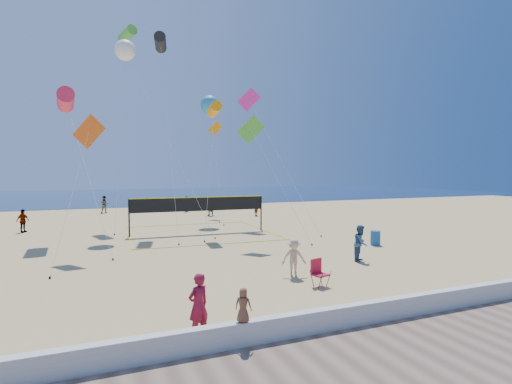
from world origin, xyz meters
name	(u,v)px	position (x,y,z in m)	size (l,w,h in m)	color
ground	(273,298)	(0.00, 0.00, 0.00)	(120.00, 120.00, 0.00)	tan
ocean	(125,195)	(0.00, 62.00, 0.01)	(140.00, 50.00, 0.03)	#10264F
seawall	(321,320)	(0.00, -3.00, 0.30)	(32.00, 0.30, 0.60)	silver
boardwalk	(369,364)	(0.00, -5.00, 0.01)	(32.00, 3.60, 0.03)	#786151
woman	(198,306)	(-3.12, -2.13, 0.84)	(0.61, 0.40, 1.67)	maroon
toddler	(243,305)	(-2.23, -3.04, 1.02)	(0.41, 0.27, 0.84)	brown
bystander_a	(361,243)	(6.24, 3.48, 0.86)	(0.84, 0.65, 1.72)	#2D4C72
bystander_b	(294,258)	(1.97, 2.23, 0.78)	(1.00, 0.58, 1.55)	tan
far_person_0	(23,221)	(-10.02, 19.92, 0.81)	(0.95, 0.39, 1.62)	gray
far_person_1	(211,207)	(5.00, 24.82, 0.86)	(1.59, 0.51, 1.71)	gray
far_person_2	(256,208)	(9.06, 23.16, 0.74)	(0.54, 0.35, 1.48)	gray
far_person_3	(105,204)	(-4.28, 31.45, 0.88)	(0.85, 0.67, 1.76)	gray
far_person_4	(187,204)	(3.76, 29.52, 0.82)	(1.06, 0.61, 1.63)	gray
camp_chair	(318,271)	(2.17, 0.66, 0.57)	(0.66, 0.77, 1.12)	#B4142C
trash_barrel	(375,238)	(9.57, 6.49, 0.42)	(0.55, 0.55, 0.83)	#175196
volleyball_net	(199,208)	(1.29, 14.84, 1.73)	(9.78, 9.63, 2.52)	black
kite_0	(66,100)	(-6.93, 15.97, 8.76)	(2.88, 9.11, 9.43)	#E12547
kite_1	(160,43)	(-0.58, 18.58, 13.83)	(1.24, 8.83, 14.40)	black
kite_2	(214,109)	(2.24, 14.20, 8.46)	(2.02, 3.88, 8.95)	#FF9409
kite_3	(88,136)	(-5.68, 10.30, 6.07)	(2.42, 5.36, 7.24)	#E55915
kite_4	(254,134)	(3.34, 9.88, 6.45)	(3.79, 2.47, 7.60)	green
kite_5	(252,105)	(6.34, 17.53, 9.51)	(2.90, 8.16, 10.94)	#E82B9E
kite_6	(125,50)	(-3.11, 18.22, 12.87)	(5.56, 6.85, 13.60)	white
kite_7	(210,105)	(3.89, 21.02, 9.90)	(1.90, 4.28, 10.69)	teal
kite_8	(128,35)	(-2.50, 23.23, 15.61)	(2.46, 8.28, 16.20)	green
kite_9	(215,134)	(5.56, 24.93, 7.81)	(2.04, 6.01, 9.13)	#FF9409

